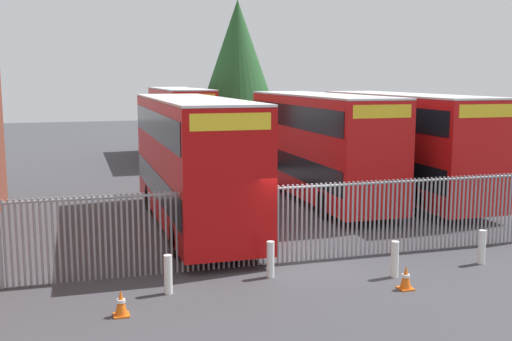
# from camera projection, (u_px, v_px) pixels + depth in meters

# --- Properties ---
(ground_plane) EXTENTS (100.00, 100.00, 0.00)m
(ground_plane) POSITION_uv_depth(u_px,v_px,m) (228.00, 205.00, 24.80)
(ground_plane) COLOR #3D3D42
(palisade_fence) EXTENTS (15.55, 0.14, 2.35)m
(palisade_fence) POSITION_uv_depth(u_px,v_px,m) (297.00, 221.00, 17.04)
(palisade_fence) COLOR gray
(palisade_fence) RESTS_ON ground
(double_decker_bus_near_gate) EXTENTS (2.54, 10.81, 4.42)m
(double_decker_bus_near_gate) POSITION_uv_depth(u_px,v_px,m) (192.00, 157.00, 20.88)
(double_decker_bus_near_gate) COLOR #B70C0C
(double_decker_bus_near_gate) RESTS_ON ground
(double_decker_bus_behind_fence_left) EXTENTS (2.54, 10.81, 4.42)m
(double_decker_bus_behind_fence_left) POSITION_uv_depth(u_px,v_px,m) (402.00, 142.00, 25.84)
(double_decker_bus_behind_fence_left) COLOR red
(double_decker_bus_behind_fence_left) RESTS_ON ground
(double_decker_bus_behind_fence_right) EXTENTS (2.54, 10.81, 4.42)m
(double_decker_bus_behind_fence_right) POSITION_uv_depth(u_px,v_px,m) (319.00, 143.00, 25.50)
(double_decker_bus_behind_fence_right) COLOR red
(double_decker_bus_behind_fence_right) RESTS_ON ground
(double_decker_bus_far_back) EXTENTS (2.54, 10.81, 4.42)m
(double_decker_bus_far_back) POSITION_uv_depth(u_px,v_px,m) (180.00, 121.00, 38.30)
(double_decker_bus_far_back) COLOR red
(double_decker_bus_far_back) RESTS_ON ground
(bollard_near_left) EXTENTS (0.20, 0.20, 0.95)m
(bollard_near_left) POSITION_uv_depth(u_px,v_px,m) (168.00, 274.00, 14.62)
(bollard_near_left) COLOR silver
(bollard_near_left) RESTS_ON ground
(bollard_center_front) EXTENTS (0.20, 0.20, 0.95)m
(bollard_center_front) POSITION_uv_depth(u_px,v_px,m) (270.00, 259.00, 15.82)
(bollard_center_front) COLOR silver
(bollard_center_front) RESTS_ON ground
(bollard_near_right) EXTENTS (0.20, 0.20, 0.95)m
(bollard_near_right) POSITION_uv_depth(u_px,v_px,m) (395.00, 259.00, 15.83)
(bollard_near_right) COLOR silver
(bollard_near_right) RESTS_ON ground
(bollard_far_right) EXTENTS (0.20, 0.20, 0.95)m
(bollard_far_right) POSITION_uv_depth(u_px,v_px,m) (482.00, 247.00, 16.97)
(bollard_far_right) COLOR silver
(bollard_far_right) RESTS_ON ground
(traffic_cone_by_gate) EXTENTS (0.34, 0.34, 0.59)m
(traffic_cone_by_gate) POSITION_uv_depth(u_px,v_px,m) (121.00, 303.00, 13.27)
(traffic_cone_by_gate) COLOR orange
(traffic_cone_by_gate) RESTS_ON ground
(traffic_cone_mid_forecourt) EXTENTS (0.34, 0.34, 0.59)m
(traffic_cone_mid_forecourt) POSITION_uv_depth(u_px,v_px,m) (406.00, 278.00, 14.94)
(traffic_cone_mid_forecourt) COLOR orange
(traffic_cone_mid_forecourt) RESTS_ON ground
(tree_tall_back) EXTENTS (5.42, 5.42, 10.18)m
(tree_tall_back) POSITION_uv_depth(u_px,v_px,m) (238.00, 59.00, 41.09)
(tree_tall_back) COLOR #4C3823
(tree_tall_back) RESTS_ON ground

